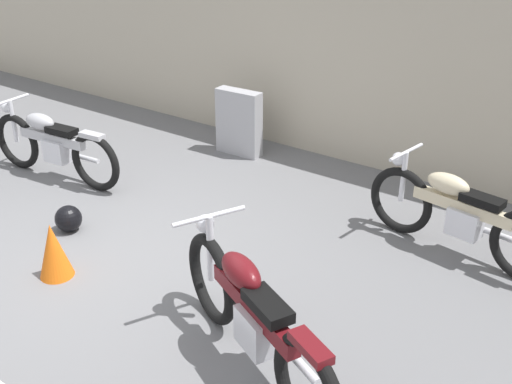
% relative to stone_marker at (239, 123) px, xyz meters
% --- Properties ---
extents(ground_plane, '(40.00, 40.00, 0.00)m').
position_rel_stone_marker_xyz_m(ground_plane, '(0.59, -2.94, -0.45)').
color(ground_plane, slate).
extents(building_wall, '(18.00, 0.30, 2.63)m').
position_rel_stone_marker_xyz_m(building_wall, '(0.59, 0.78, 0.87)').
color(building_wall, '#B2A893').
rests_on(building_wall, ground_plane).
extents(stone_marker, '(0.65, 0.23, 0.90)m').
position_rel_stone_marker_xyz_m(stone_marker, '(0.00, 0.00, 0.00)').
color(stone_marker, '#9E9EA3').
rests_on(stone_marker, ground_plane).
extents(helmet, '(0.29, 0.29, 0.29)m').
position_rel_stone_marker_xyz_m(helmet, '(-0.18, -2.78, -0.31)').
color(helmet, black).
rests_on(helmet, ground_plane).
extents(traffic_cone, '(0.32, 0.32, 0.55)m').
position_rel_stone_marker_xyz_m(traffic_cone, '(0.41, -3.41, -0.17)').
color(traffic_cone, orange).
rests_on(traffic_cone, ground_plane).
extents(motorcycle_silver, '(2.08, 0.58, 0.93)m').
position_rel_stone_marker_xyz_m(motorcycle_silver, '(-1.39, -1.99, 0.00)').
color(motorcycle_silver, black).
rests_on(motorcycle_silver, ground_plane).
extents(motorcycle_cream, '(2.07, 0.59, 0.93)m').
position_rel_stone_marker_xyz_m(motorcycle_cream, '(3.33, -0.83, -0.00)').
color(motorcycle_cream, black).
rests_on(motorcycle_cream, ground_plane).
extents(motorcycle_maroon, '(2.07, 1.12, 1.01)m').
position_rel_stone_marker_xyz_m(motorcycle_maroon, '(2.66, -3.35, 0.03)').
color(motorcycle_maroon, black).
rests_on(motorcycle_maroon, ground_plane).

